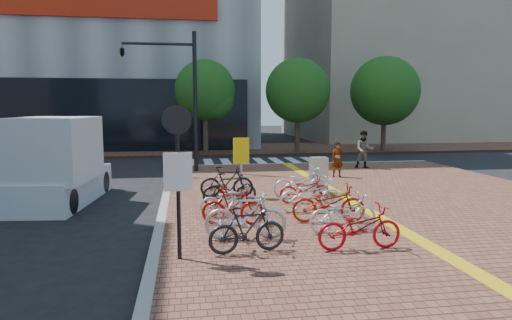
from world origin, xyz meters
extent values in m
plane|color=black|center=(0.00, 0.00, 0.00)|extent=(120.00, 120.00, 0.00)
cube|color=gold|center=(2.00, -5.00, 0.16)|extent=(0.40, 34.00, 0.01)
cube|color=gray|center=(-4.00, -5.00, 0.08)|extent=(0.25, 34.00, 0.15)
cube|color=gray|center=(3.00, 12.00, 0.08)|extent=(14.00, 0.25, 0.15)
cube|color=brown|center=(0.00, 21.00, 0.07)|extent=(70.00, 8.00, 0.15)
cube|color=gray|center=(18.00, 32.00, 9.00)|extent=(20.00, 18.00, 18.00)
cube|color=silver|center=(-3.00, 14.00, 0.01)|extent=(0.50, 4.00, 0.01)
cube|color=silver|center=(-2.00, 14.00, 0.01)|extent=(0.50, 4.00, 0.01)
cube|color=silver|center=(-1.00, 14.00, 0.01)|extent=(0.50, 4.00, 0.01)
cube|color=silver|center=(0.00, 14.00, 0.01)|extent=(0.50, 4.00, 0.01)
cube|color=silver|center=(1.00, 14.00, 0.01)|extent=(0.50, 4.00, 0.01)
cube|color=silver|center=(2.00, 14.00, 0.01)|extent=(0.50, 4.00, 0.01)
cube|color=silver|center=(3.00, 14.00, 0.01)|extent=(0.50, 4.00, 0.01)
cube|color=silver|center=(4.00, 14.00, 0.01)|extent=(0.50, 4.00, 0.01)
cylinder|color=#38281E|center=(-2.00, 17.50, 1.45)|extent=(0.32, 0.32, 2.60)
sphere|color=#194714|center=(-2.00, 17.50, 4.20)|extent=(3.80, 3.80, 3.80)
sphere|color=#194714|center=(-1.40, 17.20, 3.60)|extent=(2.40, 2.40, 2.40)
cylinder|color=#38281E|center=(4.00, 17.50, 1.45)|extent=(0.32, 0.32, 2.60)
sphere|color=#194714|center=(4.00, 17.50, 4.20)|extent=(4.20, 4.20, 4.20)
sphere|color=#194714|center=(4.60, 17.20, 3.60)|extent=(2.40, 2.40, 2.40)
cylinder|color=#38281E|center=(10.00, 17.50, 1.45)|extent=(0.32, 0.32, 2.60)
sphere|color=#194714|center=(10.00, 17.50, 4.20)|extent=(4.60, 4.60, 4.60)
sphere|color=#194714|center=(10.60, 17.20, 3.60)|extent=(2.40, 2.40, 2.40)
imported|color=black|center=(-2.05, -2.42, 0.65)|extent=(1.71, 0.71, 1.00)
imported|color=silver|center=(-1.96, -1.48, 0.72)|extent=(1.94, 0.73, 1.14)
imported|color=#A30F0B|center=(-2.11, -0.13, 0.64)|extent=(1.70, 0.78, 0.98)
imported|color=#B6B6BB|center=(-2.09, 0.86, 0.60)|extent=(1.76, 0.79, 0.89)
imported|color=black|center=(-1.96, 2.21, 0.66)|extent=(1.75, 0.67, 1.03)
imported|color=black|center=(-1.95, 3.40, 0.69)|extent=(1.81, 0.62, 1.07)
imported|color=#AF0C17|center=(0.37, -2.58, 0.64)|extent=(1.87, 0.67, 0.98)
imported|color=silver|center=(0.50, -1.17, 0.62)|extent=(1.87, 0.88, 0.95)
imported|color=#A31C0B|center=(0.43, -0.25, 0.66)|extent=(2.02, 0.91, 1.02)
imported|color=white|center=(0.31, 1.03, 0.66)|extent=(1.96, 0.78, 1.01)
imported|color=#A5110B|center=(0.45, 2.23, 0.58)|extent=(1.67, 0.61, 0.87)
imported|color=white|center=(0.53, 3.08, 0.66)|extent=(2.02, 0.97, 1.02)
imported|color=gray|center=(3.21, 7.14, 0.91)|extent=(0.57, 0.39, 1.52)
imported|color=#474D5A|center=(5.42, 9.58, 1.08)|extent=(1.06, 0.93, 1.85)
cube|color=#A5A5A9|center=(1.34, 3.73, 0.79)|extent=(0.59, 0.44, 1.28)
cylinder|color=#B7B7BC|center=(-1.44, 3.52, 1.13)|extent=(0.09, 0.09, 1.96)
cube|color=yellow|center=(-1.44, 3.47, 1.73)|extent=(0.55, 0.12, 0.87)
cylinder|color=black|center=(-3.46, -2.58, 1.69)|extent=(0.09, 0.09, 3.07)
cylinder|color=black|center=(-3.46, -2.64, 2.97)|extent=(0.57, 0.11, 0.57)
cube|color=silver|center=(-3.46, -2.64, 1.94)|extent=(0.56, 0.11, 0.77)
cylinder|color=black|center=(-2.80, 9.94, 3.38)|extent=(0.19, 0.19, 6.47)
cylinder|color=black|center=(-4.42, 9.94, 6.02)|extent=(3.23, 0.13, 0.13)
imported|color=black|center=(-6.03, 9.94, 5.70)|extent=(0.28, 1.34, 0.54)
cube|color=silver|center=(-7.48, 4.24, 0.50)|extent=(2.60, 5.16, 0.99)
cube|color=silver|center=(-7.33, 5.67, 1.71)|extent=(2.30, 2.30, 1.44)
cube|color=silver|center=(-7.57, 3.36, 1.88)|extent=(2.52, 3.31, 1.99)
cylinder|color=black|center=(-8.23, 6.09, 0.39)|extent=(0.32, 0.79, 0.77)
cylinder|color=black|center=(-8.60, 2.58, 0.39)|extent=(0.32, 0.79, 0.77)
cylinder|color=black|center=(-6.37, 5.90, 0.39)|extent=(0.32, 0.79, 0.77)
cylinder|color=black|center=(-6.73, 2.38, 0.39)|extent=(0.32, 0.79, 0.77)
camera|label=1|loc=(-3.31, -11.67, 3.25)|focal=32.00mm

